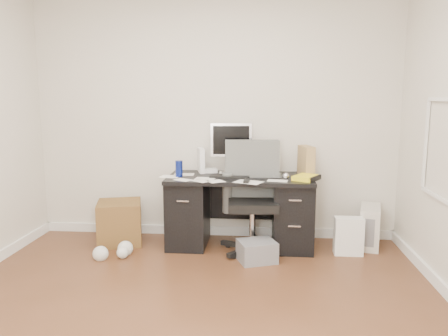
{
  "coord_description": "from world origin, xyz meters",
  "views": [
    {
      "loc": [
        0.51,
        -2.81,
        1.57
      ],
      "look_at": [
        0.17,
        1.2,
        0.91
      ],
      "focal_mm": 35.0,
      "sensor_mm": 36.0,
      "label": 1
    }
  ],
  "objects_px": {
    "desk": "(240,209)",
    "keyboard": "(229,177)",
    "pc_tower": "(370,227)",
    "wicker_basket": "(120,222)",
    "office_chair": "(253,198)",
    "lcd_monitor": "(231,148)"
  },
  "relations": [
    {
      "from": "keyboard",
      "to": "pc_tower",
      "type": "relative_size",
      "value": 0.91
    },
    {
      "from": "lcd_monitor",
      "to": "wicker_basket",
      "type": "bearing_deg",
      "value": -176.31
    },
    {
      "from": "pc_tower",
      "to": "wicker_basket",
      "type": "relative_size",
      "value": 0.96
    },
    {
      "from": "lcd_monitor",
      "to": "desk",
      "type": "bearing_deg",
      "value": -61.81
    },
    {
      "from": "lcd_monitor",
      "to": "office_chair",
      "type": "bearing_deg",
      "value": -58.82
    },
    {
      "from": "keyboard",
      "to": "wicker_basket",
      "type": "height_order",
      "value": "keyboard"
    },
    {
      "from": "desk",
      "to": "wicker_basket",
      "type": "xyz_separation_m",
      "value": [
        -1.3,
        -0.01,
        -0.17
      ]
    },
    {
      "from": "office_chair",
      "to": "lcd_monitor",
      "type": "bearing_deg",
      "value": 121.83
    },
    {
      "from": "pc_tower",
      "to": "keyboard",
      "type": "bearing_deg",
      "value": -159.29
    },
    {
      "from": "lcd_monitor",
      "to": "keyboard",
      "type": "relative_size",
      "value": 1.39
    },
    {
      "from": "desk",
      "to": "office_chair",
      "type": "xyz_separation_m",
      "value": [
        0.14,
        -0.17,
        0.16
      ]
    },
    {
      "from": "pc_tower",
      "to": "wicker_basket",
      "type": "height_order",
      "value": "wicker_basket"
    },
    {
      "from": "keyboard",
      "to": "office_chair",
      "type": "relative_size",
      "value": 0.35
    },
    {
      "from": "office_chair",
      "to": "desk",
      "type": "bearing_deg",
      "value": 124.47
    },
    {
      "from": "lcd_monitor",
      "to": "wicker_basket",
      "type": "distance_m",
      "value": 1.45
    },
    {
      "from": "desk",
      "to": "wicker_basket",
      "type": "relative_size",
      "value": 3.31
    },
    {
      "from": "pc_tower",
      "to": "wicker_basket",
      "type": "bearing_deg",
      "value": -163.75
    },
    {
      "from": "lcd_monitor",
      "to": "office_chair",
      "type": "distance_m",
      "value": 0.62
    },
    {
      "from": "keyboard",
      "to": "wicker_basket",
      "type": "bearing_deg",
      "value": -176.36
    },
    {
      "from": "lcd_monitor",
      "to": "office_chair",
      "type": "height_order",
      "value": "lcd_monitor"
    },
    {
      "from": "desk",
      "to": "keyboard",
      "type": "distance_m",
      "value": 0.39
    },
    {
      "from": "desk",
      "to": "office_chair",
      "type": "bearing_deg",
      "value": -51.5
    }
  ]
}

